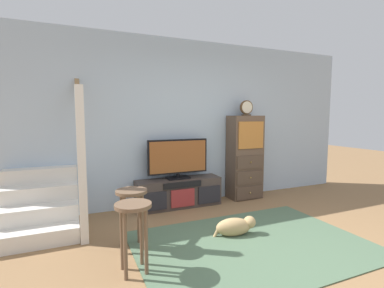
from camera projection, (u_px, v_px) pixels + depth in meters
The scene contains 11 objects.
ground_plane at pixel (290, 272), 2.62m from camera, with size 20.00×20.00×0.00m, color olive.
back_wall at pixel (189, 122), 4.74m from camera, with size 6.40×0.12×2.70m, color #A8BCD1.
area_rug at pixel (252, 244), 3.17m from camera, with size 2.60×1.80×0.01m, color #4C664C.
media_console at pixel (179, 193), 4.49m from camera, with size 1.37×0.38×0.46m.
television at pixel (178, 158), 4.45m from camera, with size 0.99×0.22×0.63m.
side_cabinet at pixel (245, 157), 4.94m from camera, with size 0.58×0.38×1.46m.
desk_clock at pixel (246, 108), 4.84m from camera, with size 0.24×0.08×0.26m.
staircase at pixel (43, 198), 3.73m from camera, with size 1.00×1.36×2.20m.
bar_stool_near at pixel (133, 221), 2.57m from camera, with size 0.34×0.34×0.66m.
bar_stool_far at pixel (132, 205), 3.03m from camera, with size 0.34×0.34×0.66m.
dog at pixel (236, 226), 3.41m from camera, with size 0.54×0.28×0.23m.
Camera 1 is at (-1.82, -1.92, 1.46)m, focal length 26.10 mm.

